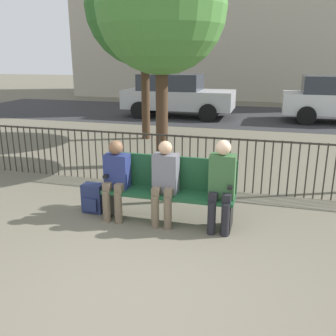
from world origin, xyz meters
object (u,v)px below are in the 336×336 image
Objects in this scene: seated_person_2 at (222,181)px; tree_1 at (161,8)px; backpack at (93,198)px; parked_car_0 at (176,95)px; seated_person_1 at (165,179)px; tree_0 at (144,7)px; park_bench at (170,187)px; seated_person_0 at (116,175)px.

tree_1 is (-1.66, 2.83, 2.47)m from seated_person_2.
parked_car_0 is (-1.11, 9.38, 0.63)m from backpack.
seated_person_1 is 9.75m from parked_car_0.
tree_0 is (-0.94, 5.23, 3.29)m from backpack.
seated_person_2 is 4.11m from tree_1.
park_bench is 0.37× the size of tree_0.
tree_0 reaches higher than tree_1.
park_bench is 3.91m from tree_1.
seated_person_1 is 1.24m from backpack.
seated_person_2 is 0.25× the size of tree_0.
park_bench is at bearing 1.68° from backpack.
backpack is 0.10× the size of tree_1.
seated_person_0 is 0.23× the size of tree_0.
parked_car_0 is at bearing 99.23° from seated_person_0.
seated_person_1 reaches higher than park_bench.
seated_person_2 is at bearing -59.65° from tree_1.
park_bench is at bearing 10.00° from seated_person_0.
seated_person_0 is 0.62m from backpack.
seated_person_2 is at bearing 0.24° from seated_person_1.
tree_1 reaches higher than backpack.
seated_person_1 reaches higher than backpack.
seated_person_0 is at bearing -179.83° from seated_person_1.
seated_person_2 is at bearing -2.75° from backpack.
seated_person_1 is 6.39m from tree_0.
tree_1 is (-0.91, 2.71, 2.67)m from park_bench.
seated_person_0 reaches higher than backpack.
tree_0 is 2.79m from tree_1.
tree_1 reaches higher than park_bench.
parked_car_0 is at bearing 103.80° from park_bench.
seated_person_1 is at bearing -179.76° from seated_person_2.
backpack is at bearing -83.25° from parked_car_0.
parked_car_0 is at bearing 107.81° from seated_person_2.
tree_0 is at bearing 104.39° from seated_person_0.
seated_person_2 is (0.78, 0.00, 0.03)m from seated_person_1.
tree_0 is 4.94m from parked_car_0.
tree_1 reaches higher than seated_person_1.
seated_person_2 is at bearing -61.66° from tree_0.
tree_0 is (-1.37, 5.33, 2.86)m from seated_person_0.
tree_0 is at bearing 118.34° from seated_person_2.
seated_person_0 is 1.50m from seated_person_2.
tree_1 is (-0.16, 2.84, 2.52)m from seated_person_0.
seated_person_1 is at bearing 0.17° from seated_person_0.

